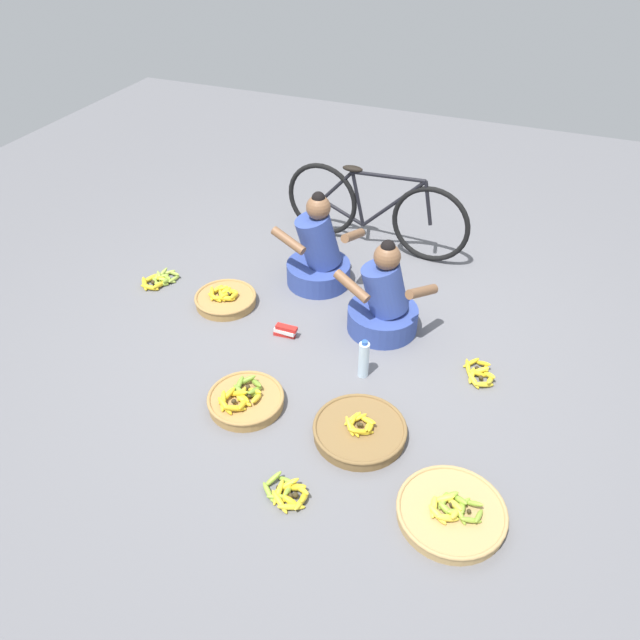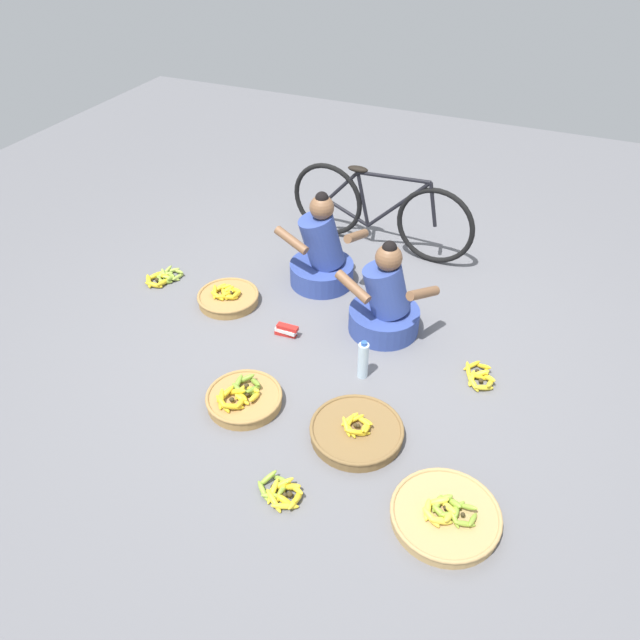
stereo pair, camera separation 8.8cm
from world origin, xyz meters
TOP-DOWN VIEW (x-y plane):
  - ground_plane at (0.00, 0.00)m, footprint 10.00×10.00m
  - vendor_woman_front at (0.30, 0.30)m, footprint 0.72×0.52m
  - vendor_woman_behind at (-0.37, 0.69)m, footprint 0.65×0.55m
  - bicycle_leaning at (-0.14, 1.42)m, footprint 1.70×0.19m
  - banana_basket_front_center at (1.13, -1.13)m, footprint 0.59×0.59m
  - banana_basket_near_vendor at (-0.28, -0.79)m, footprint 0.50×0.50m
  - banana_basket_back_left at (0.49, -0.76)m, footprint 0.58×0.58m
  - banana_basket_front_left at (-0.93, 0.14)m, footprint 0.48×0.48m
  - loose_bananas_mid_right at (-1.59, 0.20)m, footprint 0.28×0.35m
  - loose_bananas_back_center at (1.07, 0.03)m, footprint 0.25×0.30m
  - loose_bananas_mid_left at (0.26, -1.33)m, footprint 0.30×0.24m
  - water_bottle at (0.33, -0.24)m, footprint 0.07×0.07m
  - packet_carton_stack at (-0.33, -0.05)m, footprint 0.18×0.06m

SIDE VIEW (x-z plane):
  - ground_plane at x=0.00m, z-range 0.00..0.00m
  - loose_bananas_mid_right at x=-1.59m, z-range -0.02..0.07m
  - loose_bananas_mid_left at x=0.26m, z-range -0.02..0.07m
  - loose_bananas_back_center at x=1.07m, z-range -0.02..0.08m
  - banana_basket_front_center at x=1.13m, z-range -0.03..0.11m
  - packet_carton_stack at x=-0.33m, z-range 0.00..0.09m
  - banana_basket_back_left at x=0.49m, z-range -0.03..0.12m
  - banana_basket_front_left at x=-0.93m, z-range -0.02..0.12m
  - banana_basket_near_vendor at x=-0.28m, z-range -0.03..0.13m
  - water_bottle at x=0.33m, z-range -0.01..0.29m
  - vendor_woman_front at x=0.30m, z-range -0.14..0.62m
  - vendor_woman_behind at x=-0.37m, z-range -0.15..0.67m
  - bicycle_leaning at x=-0.14m, z-range -0.01..0.73m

